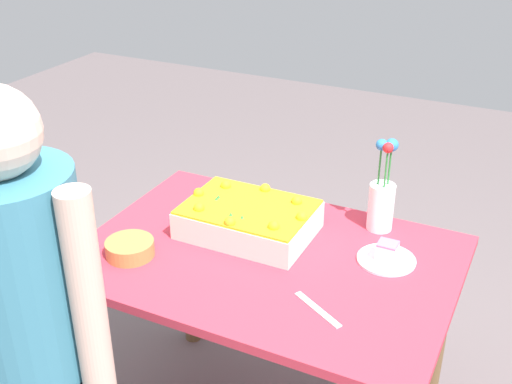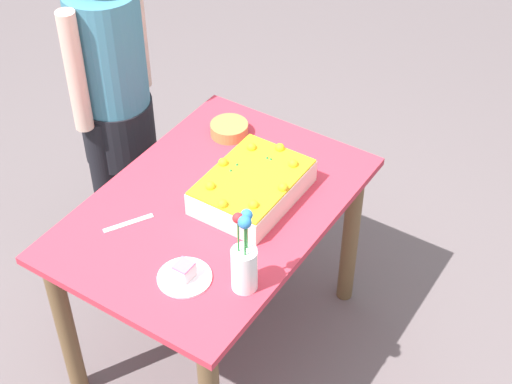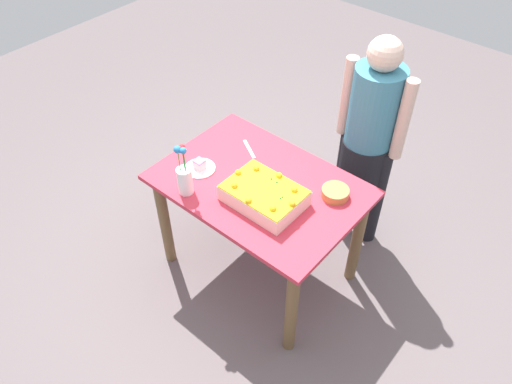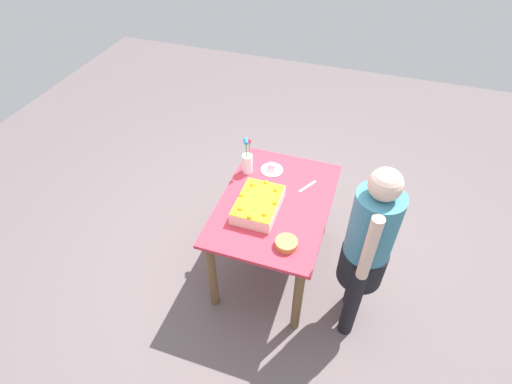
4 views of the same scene
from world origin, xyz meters
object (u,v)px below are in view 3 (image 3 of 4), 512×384
(sheet_cake, at_px, (264,195))
(serving_plate_with_slice, at_px, (200,167))
(cake_knife, at_px, (249,149))
(flower_vase, at_px, (184,177))
(fruit_bowl, at_px, (335,193))
(person_standing, at_px, (369,134))

(sheet_cake, xyz_separation_m, serving_plate_with_slice, (-0.46, -0.03, -0.03))
(cake_knife, bearing_deg, flower_vase, -62.58)
(serving_plate_with_slice, height_order, fruit_bowl, serving_plate_with_slice)
(flower_vase, xyz_separation_m, person_standing, (0.55, 1.02, -0.03))
(flower_vase, xyz_separation_m, fruit_bowl, (0.66, 0.51, -0.09))
(fruit_bowl, bearing_deg, serving_plate_with_slice, -156.23)
(cake_knife, bearing_deg, sheet_cake, -8.82)
(sheet_cake, distance_m, serving_plate_with_slice, 0.47)
(serving_plate_with_slice, distance_m, flower_vase, 0.22)
(serving_plate_with_slice, relative_size, flower_vase, 0.56)
(serving_plate_with_slice, height_order, person_standing, person_standing)
(sheet_cake, distance_m, flower_vase, 0.45)
(cake_knife, height_order, person_standing, person_standing)
(serving_plate_with_slice, bearing_deg, person_standing, 53.05)
(person_standing, bearing_deg, serving_plate_with_slice, -36.95)
(serving_plate_with_slice, bearing_deg, fruit_bowl, 23.77)
(cake_knife, xyz_separation_m, person_standing, (0.53, 0.51, 0.08))
(person_standing, bearing_deg, fruit_bowl, 11.28)
(sheet_cake, xyz_separation_m, fruit_bowl, (0.27, 0.29, -0.03))
(sheet_cake, relative_size, serving_plate_with_slice, 2.31)
(serving_plate_with_slice, bearing_deg, flower_vase, -67.20)
(serving_plate_with_slice, distance_m, cake_knife, 0.34)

